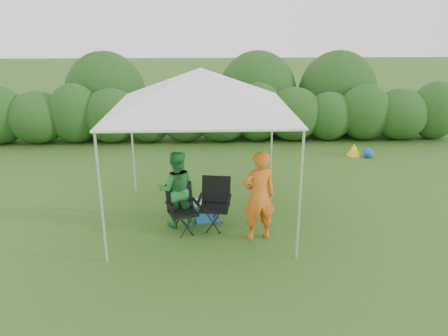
{
  "coord_description": "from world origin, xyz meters",
  "views": [
    {
      "loc": [
        0.09,
        -7.07,
        3.65
      ],
      "look_at": [
        0.4,
        0.4,
        1.05
      ],
      "focal_mm": 35.0,
      "sensor_mm": 36.0,
      "label": 1
    }
  ],
  "objects_px": {
    "canopy": "(201,89)",
    "chair_left": "(181,205)",
    "woman": "(177,189)",
    "cooler": "(206,210)",
    "chair_right": "(215,200)",
    "man": "(259,196)"
  },
  "relations": [
    {
      "from": "chair_right",
      "to": "woman",
      "type": "relative_size",
      "value": 0.65
    },
    {
      "from": "canopy",
      "to": "woman",
      "type": "distance_m",
      "value": 1.83
    },
    {
      "from": "canopy",
      "to": "cooler",
      "type": "distance_m",
      "value": 2.27
    },
    {
      "from": "chair_left",
      "to": "woman",
      "type": "distance_m",
      "value": 0.32
    },
    {
      "from": "chair_right",
      "to": "cooler",
      "type": "relative_size",
      "value": 1.79
    },
    {
      "from": "chair_left",
      "to": "cooler",
      "type": "distance_m",
      "value": 0.66
    },
    {
      "from": "woman",
      "to": "cooler",
      "type": "bearing_deg",
      "value": -163.64
    },
    {
      "from": "man",
      "to": "cooler",
      "type": "height_order",
      "value": "man"
    },
    {
      "from": "canopy",
      "to": "woman",
      "type": "xyz_separation_m",
      "value": [
        -0.46,
        -0.25,
        -1.75
      ]
    },
    {
      "from": "chair_right",
      "to": "chair_left",
      "type": "relative_size",
      "value": 1.08
    },
    {
      "from": "woman",
      "to": "cooler",
      "type": "height_order",
      "value": "woman"
    },
    {
      "from": "cooler",
      "to": "woman",
      "type": "bearing_deg",
      "value": -172.23
    },
    {
      "from": "canopy",
      "to": "chair_left",
      "type": "xyz_separation_m",
      "value": [
        -0.37,
        -0.46,
        -1.98
      ]
    },
    {
      "from": "chair_right",
      "to": "chair_left",
      "type": "bearing_deg",
      "value": -157.89
    },
    {
      "from": "chair_left",
      "to": "woman",
      "type": "bearing_deg",
      "value": 94.08
    },
    {
      "from": "chair_left",
      "to": "cooler",
      "type": "xyz_separation_m",
      "value": [
        0.44,
        0.4,
        -0.29
      ]
    },
    {
      "from": "canopy",
      "to": "chair_right",
      "type": "relative_size",
      "value": 3.36
    },
    {
      "from": "canopy",
      "to": "cooler",
      "type": "xyz_separation_m",
      "value": [
        0.07,
        -0.06,
        -2.27
      ]
    },
    {
      "from": "man",
      "to": "cooler",
      "type": "distance_m",
      "value": 1.32
    },
    {
      "from": "canopy",
      "to": "woman",
      "type": "bearing_deg",
      "value": -151.87
    },
    {
      "from": "canopy",
      "to": "woman",
      "type": "height_order",
      "value": "canopy"
    },
    {
      "from": "chair_left",
      "to": "man",
      "type": "distance_m",
      "value": 1.41
    }
  ]
}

